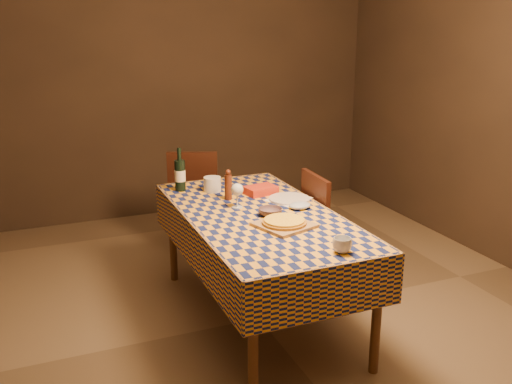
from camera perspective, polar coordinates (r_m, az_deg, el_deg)
room at (r=3.58m, az=0.31°, el=6.70°), size 5.00×5.10×2.70m
dining_table at (r=3.75m, az=0.29°, el=-3.23°), size 0.94×1.84×0.77m
cutting_board at (r=3.49m, az=2.85°, el=-3.31°), size 0.38×0.38×0.02m
pizza at (r=3.48m, az=2.85°, el=-2.96°), size 0.36×0.36×0.03m
pepper_mill at (r=3.98m, az=-2.80°, el=0.65°), size 0.06×0.06×0.22m
bowl at (r=3.67m, az=1.44°, el=-2.00°), size 0.19×0.19×0.05m
wine_glass at (r=3.80m, az=-1.90°, el=0.15°), size 0.08×0.08×0.17m
wine_bottle at (r=4.22m, az=-7.61°, el=1.73°), size 0.08×0.08×0.32m
deli_tub at (r=4.20m, az=-4.39°, el=0.79°), size 0.17×0.17×0.11m
takeout_container at (r=4.13m, az=0.46°, el=0.19°), size 0.25×0.19×0.06m
white_plate at (r=3.99m, az=3.36°, el=-0.69°), size 0.37×0.37×0.02m
tumbler at (r=3.13m, az=8.61°, el=-5.27°), size 0.13×0.13×0.08m
flour_patch at (r=4.01m, az=3.26°, el=-0.71°), size 0.35×0.32×0.00m
flour_bag at (r=3.81m, az=4.40°, el=-1.36°), size 0.17×0.13×0.04m
chair_far at (r=4.98m, az=-6.19°, el=-0.28°), size 0.54×0.55×0.93m
chair_right at (r=4.22m, az=7.26°, el=-3.52°), size 0.45×0.44×0.93m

